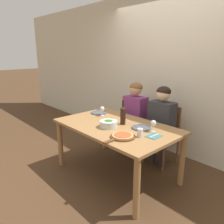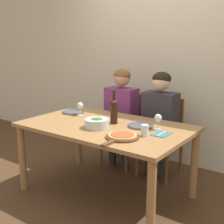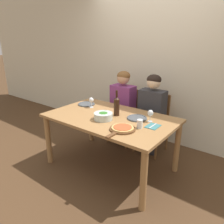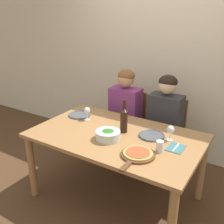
% 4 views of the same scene
% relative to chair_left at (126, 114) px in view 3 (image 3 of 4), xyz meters
% --- Properties ---
extents(ground_plane, '(40.00, 40.00, 0.00)m').
position_rel_chair_left_xyz_m(ground_plane, '(0.30, -0.81, -0.49)').
color(ground_plane, '#4C331E').
extents(back_wall, '(10.00, 0.06, 2.70)m').
position_rel_chair_left_xyz_m(back_wall, '(0.30, 0.42, 0.86)').
color(back_wall, beige).
rests_on(back_wall, ground).
extents(dining_table, '(1.66, 1.01, 0.75)m').
position_rel_chair_left_xyz_m(dining_table, '(0.30, -0.81, 0.16)').
color(dining_table, '#9E7042').
rests_on(dining_table, ground).
extents(chair_left, '(0.42, 0.42, 0.91)m').
position_rel_chair_left_xyz_m(chair_left, '(0.00, 0.00, 0.00)').
color(chair_left, brown).
rests_on(chair_left, ground).
extents(chair_right, '(0.42, 0.42, 0.91)m').
position_rel_chair_left_xyz_m(chair_right, '(0.53, 0.00, 0.00)').
color(chair_right, brown).
rests_on(chair_right, ground).
extents(person_woman, '(0.47, 0.51, 1.23)m').
position_rel_chair_left_xyz_m(person_woman, '(-0.00, -0.11, 0.25)').
color(person_woman, '#28282D').
rests_on(person_woman, ground).
extents(person_man, '(0.47, 0.51, 1.23)m').
position_rel_chair_left_xyz_m(person_man, '(0.53, -0.11, 0.25)').
color(person_man, '#28282D').
rests_on(person_man, ground).
extents(wine_bottle, '(0.07, 0.07, 0.34)m').
position_rel_chair_left_xyz_m(wine_bottle, '(0.34, -0.73, 0.39)').
color(wine_bottle, black).
rests_on(wine_bottle, dining_table).
extents(broccoli_bowl, '(0.24, 0.24, 0.09)m').
position_rel_chair_left_xyz_m(broccoli_bowl, '(0.29, -0.95, 0.30)').
color(broccoli_bowl, silver).
rests_on(broccoli_bowl, dining_table).
extents(dinner_plate_left, '(0.26, 0.26, 0.02)m').
position_rel_chair_left_xyz_m(dinner_plate_left, '(-0.32, -0.62, 0.26)').
color(dinner_plate_left, '#4C5156').
rests_on(dinner_plate_left, dining_table).
extents(dinner_plate_right, '(0.26, 0.26, 0.02)m').
position_rel_chair_left_xyz_m(dinner_plate_right, '(0.62, -0.67, 0.26)').
color(dinner_plate_right, '#4C5156').
rests_on(dinner_plate_right, dining_table).
extents(pizza_on_board, '(0.29, 0.43, 0.04)m').
position_rel_chair_left_xyz_m(pizza_on_board, '(0.67, -1.07, 0.27)').
color(pizza_on_board, brown).
rests_on(pizza_on_board, dining_table).
extents(wine_glass_left, '(0.07, 0.07, 0.15)m').
position_rel_chair_left_xyz_m(wine_glass_left, '(-0.16, -0.67, 0.36)').
color(wine_glass_left, silver).
rests_on(wine_glass_left, dining_table).
extents(wine_glass_right, '(0.07, 0.07, 0.15)m').
position_rel_chair_left_xyz_m(wine_glass_right, '(0.80, -0.66, 0.36)').
color(wine_glass_right, silver).
rests_on(wine_glass_right, dining_table).
extents(water_tumbler, '(0.07, 0.07, 0.10)m').
position_rel_chair_left_xyz_m(water_tumbler, '(0.80, -0.91, 0.31)').
color(water_tumbler, silver).
rests_on(water_tumbler, dining_table).
extents(fork_on_napkin, '(0.14, 0.18, 0.01)m').
position_rel_chair_left_xyz_m(fork_on_napkin, '(0.90, -0.77, 0.26)').
color(fork_on_napkin, '#387075').
rests_on(fork_on_napkin, dining_table).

